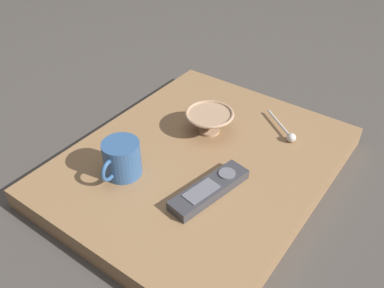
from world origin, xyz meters
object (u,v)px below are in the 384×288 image
coffee_mug (122,159)px  cereal_bowl (209,121)px  teaspoon (288,134)px  tv_remote_near (210,189)px

coffee_mug → cereal_bowl: bearing=-105.3°
cereal_bowl → coffee_mug: coffee_mug is taller
teaspoon → tv_remote_near: 0.28m
cereal_bowl → coffee_mug: (0.07, 0.24, 0.01)m
coffee_mug → tv_remote_near: size_ratio=0.56×
cereal_bowl → teaspoon: cereal_bowl is taller
coffee_mug → teaspoon: size_ratio=0.99×
teaspoon → tv_remote_near: size_ratio=0.57×
cereal_bowl → teaspoon: size_ratio=1.07×
cereal_bowl → tv_remote_near: cereal_bowl is taller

